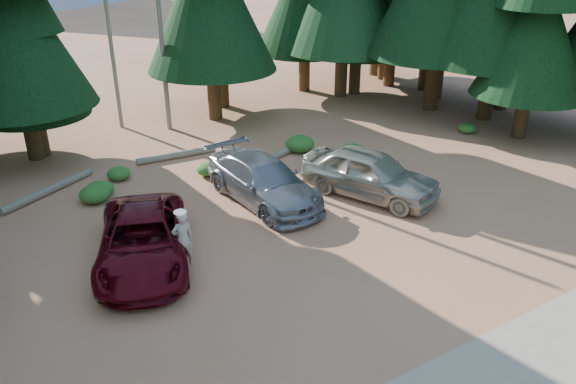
{
  "coord_description": "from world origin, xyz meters",
  "views": [
    {
      "loc": [
        -8.16,
        -11.73,
        9.24
      ],
      "look_at": [
        0.63,
        2.69,
        1.25
      ],
      "focal_mm": 35.0,
      "sensor_mm": 36.0,
      "label": 1
    }
  ],
  "objects_px": {
    "log_left": "(49,190)",
    "log_right": "(255,166)",
    "silver_minivan_right": "(370,173)",
    "silver_minivan_center": "(263,181)",
    "log_mid": "(177,155)",
    "red_pickup": "(143,240)",
    "frisbee_player": "(183,239)"
  },
  "relations": [
    {
      "from": "silver_minivan_center",
      "to": "red_pickup",
      "type": "bearing_deg",
      "value": -164.89
    },
    {
      "from": "silver_minivan_center",
      "to": "log_mid",
      "type": "relative_size",
      "value": 1.55
    },
    {
      "from": "silver_minivan_center",
      "to": "log_mid",
      "type": "xyz_separation_m",
      "value": [
        -1.22,
        5.7,
        -0.66
      ]
    },
    {
      "from": "silver_minivan_right",
      "to": "log_left",
      "type": "bearing_deg",
      "value": 124.85
    },
    {
      "from": "frisbee_player",
      "to": "log_right",
      "type": "distance_m",
      "value": 7.89
    },
    {
      "from": "silver_minivan_right",
      "to": "log_mid",
      "type": "height_order",
      "value": "silver_minivan_right"
    },
    {
      "from": "red_pickup",
      "to": "log_right",
      "type": "relative_size",
      "value": 1.19
    },
    {
      "from": "log_left",
      "to": "log_right",
      "type": "relative_size",
      "value": 0.89
    },
    {
      "from": "log_left",
      "to": "log_right",
      "type": "height_order",
      "value": "same"
    },
    {
      "from": "silver_minivan_center",
      "to": "log_mid",
      "type": "bearing_deg",
      "value": 97.21
    },
    {
      "from": "silver_minivan_center",
      "to": "log_left",
      "type": "distance_m",
      "value": 8.28
    },
    {
      "from": "frisbee_player",
      "to": "log_left",
      "type": "xyz_separation_m",
      "value": [
        -2.46,
        7.69,
        -0.92
      ]
    },
    {
      "from": "red_pickup",
      "to": "log_left",
      "type": "height_order",
      "value": "red_pickup"
    },
    {
      "from": "red_pickup",
      "to": "silver_minivan_center",
      "type": "xyz_separation_m",
      "value": [
        5.16,
        1.87,
        0.03
      ]
    },
    {
      "from": "silver_minivan_right",
      "to": "log_left",
      "type": "xyz_separation_m",
      "value": [
        -10.37,
        6.46,
        -0.75
      ]
    },
    {
      "from": "frisbee_player",
      "to": "log_right",
      "type": "xyz_separation_m",
      "value": [
        5.4,
        5.67,
        -0.92
      ]
    },
    {
      "from": "silver_minivan_center",
      "to": "log_left",
      "type": "height_order",
      "value": "silver_minivan_center"
    },
    {
      "from": "log_right",
      "to": "silver_minivan_right",
      "type": "bearing_deg",
      "value": -82.97
    },
    {
      "from": "silver_minivan_center",
      "to": "frisbee_player",
      "type": "height_order",
      "value": "frisbee_player"
    },
    {
      "from": "red_pickup",
      "to": "log_left",
      "type": "relative_size",
      "value": 1.33
    },
    {
      "from": "silver_minivan_right",
      "to": "log_left",
      "type": "height_order",
      "value": "silver_minivan_right"
    },
    {
      "from": "silver_minivan_center",
      "to": "log_right",
      "type": "xyz_separation_m",
      "value": [
        1.13,
        2.76,
        -0.65
      ]
    },
    {
      "from": "silver_minivan_right",
      "to": "frisbee_player",
      "type": "xyz_separation_m",
      "value": [
        -7.91,
        -1.23,
        0.17
      ]
    },
    {
      "from": "log_left",
      "to": "log_right",
      "type": "distance_m",
      "value": 8.11
    },
    {
      "from": "silver_minivan_right",
      "to": "red_pickup",
      "type": "bearing_deg",
      "value": 158.0
    },
    {
      "from": "red_pickup",
      "to": "log_right",
      "type": "height_order",
      "value": "red_pickup"
    },
    {
      "from": "silver_minivan_right",
      "to": "frisbee_player",
      "type": "relative_size",
      "value": 3.01
    },
    {
      "from": "silver_minivan_center",
      "to": "silver_minivan_right",
      "type": "distance_m",
      "value": 4.01
    },
    {
      "from": "log_left",
      "to": "log_mid",
      "type": "height_order",
      "value": "log_left"
    },
    {
      "from": "log_left",
      "to": "log_mid",
      "type": "relative_size",
      "value": 1.17
    },
    {
      "from": "silver_minivan_center",
      "to": "frisbee_player",
      "type": "relative_size",
      "value": 3.17
    },
    {
      "from": "frisbee_player",
      "to": "log_right",
      "type": "relative_size",
      "value": 0.37
    }
  ]
}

